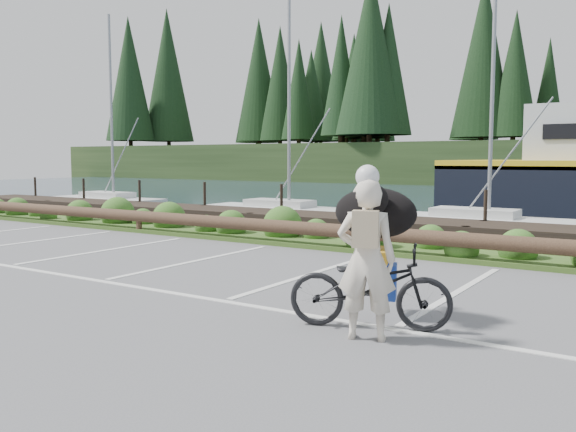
# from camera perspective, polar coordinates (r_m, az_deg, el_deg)

# --- Properties ---
(ground) EXTENTS (72.00, 72.00, 0.00)m
(ground) POSITION_cam_1_polar(r_m,az_deg,el_deg) (9.06, -4.50, -7.49)
(ground) COLOR #555557
(vegetation_strip) EXTENTS (34.00, 1.60, 0.10)m
(vegetation_strip) POSITION_cam_1_polar(r_m,az_deg,el_deg) (13.57, 9.29, -3.00)
(vegetation_strip) COLOR #3D5B21
(vegetation_strip) RESTS_ON ground
(log_rail) EXTENTS (32.00, 0.30, 0.60)m
(log_rail) POSITION_cam_1_polar(r_m,az_deg,el_deg) (12.95, 8.03, -3.61)
(log_rail) COLOR #443021
(log_rail) RESTS_ON ground
(bicycle) EXTENTS (2.04, 1.29, 1.01)m
(bicycle) POSITION_cam_1_polar(r_m,az_deg,el_deg) (7.34, 7.66, -6.56)
(bicycle) COLOR black
(bicycle) RESTS_ON ground
(cyclist) EXTENTS (0.77, 0.63, 1.80)m
(cyclist) POSITION_cam_1_polar(r_m,az_deg,el_deg) (6.82, 7.35, -4.08)
(cyclist) COLOR beige
(cyclist) RESTS_ON ground
(dog) EXTENTS (0.89, 1.23, 0.64)m
(dog) POSITION_cam_1_polar(r_m,az_deg,el_deg) (7.82, 8.16, 0.31)
(dog) COLOR black
(dog) RESTS_ON bicycle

